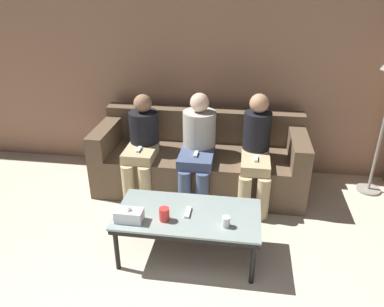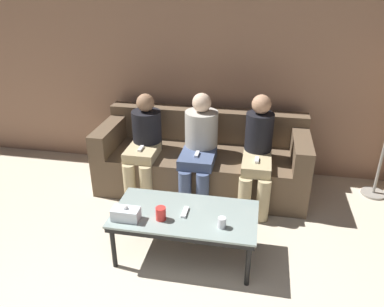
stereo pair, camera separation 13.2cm
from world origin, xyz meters
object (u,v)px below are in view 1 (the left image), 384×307
at_px(seated_person_left_end, 142,143).
at_px(seated_person_mid_right, 256,149).
at_px(coffee_table, 188,217).
at_px(seated_person_mid_left, 198,144).
at_px(cup_near_right, 226,222).
at_px(couch, 200,160).
at_px(tissue_box, 129,215).
at_px(cup_near_left, 164,214).
at_px(game_remote, 188,212).

xyz_separation_m(seated_person_left_end, seated_person_mid_right, (1.20, -0.02, 0.02)).
height_order(coffee_table, seated_person_left_end, seated_person_left_end).
xyz_separation_m(coffee_table, seated_person_left_end, (-0.65, 1.00, 0.19)).
xyz_separation_m(seated_person_mid_left, seated_person_mid_right, (0.60, -0.03, -0.01)).
bearing_deg(cup_near_right, seated_person_left_end, 130.59).
height_order(couch, coffee_table, couch).
bearing_deg(seated_person_mid_left, coffee_table, -87.08).
xyz_separation_m(couch, tissue_box, (-0.39, -1.38, 0.17)).
distance_m(coffee_table, cup_near_left, 0.23).
bearing_deg(cup_near_left, couch, 84.88).
xyz_separation_m(tissue_box, game_remote, (0.45, 0.17, -0.04)).
height_order(seated_person_mid_left, seated_person_mid_right, seated_person_mid_right).
bearing_deg(game_remote, couch, 92.42).
bearing_deg(game_remote, cup_near_left, -144.85).
distance_m(cup_near_right, seated_person_mid_left, 1.20).
bearing_deg(seated_person_left_end, couch, 19.26).
xyz_separation_m(seated_person_left_end, seated_person_mid_left, (0.60, 0.00, 0.03)).
relative_size(couch, coffee_table, 1.90).
distance_m(seated_person_left_end, seated_person_mid_right, 1.20).
xyz_separation_m(cup_near_right, seated_person_mid_right, (0.23, 1.11, 0.13)).
height_order(couch, seated_person_left_end, seated_person_left_end).
relative_size(cup_near_right, seated_person_left_end, 0.08).
relative_size(coffee_table, seated_person_mid_left, 1.06).
relative_size(couch, seated_person_mid_right, 1.99).
xyz_separation_m(cup_near_right, game_remote, (-0.32, 0.13, -0.03)).
bearing_deg(couch, game_remote, -87.58).
bearing_deg(seated_person_left_end, game_remote, -56.96).
relative_size(cup_near_right, seated_person_mid_right, 0.08).
bearing_deg(couch, coffee_table, -87.58).
height_order(couch, cup_near_right, couch).
relative_size(cup_near_right, tissue_box, 0.40).
xyz_separation_m(coffee_table, seated_person_mid_left, (-0.05, 1.01, 0.22)).
distance_m(cup_near_left, game_remote, 0.21).
xyz_separation_m(couch, cup_near_left, (-0.12, -1.33, 0.18)).
distance_m(coffee_table, seated_person_left_end, 1.21).
relative_size(coffee_table, cup_near_left, 10.77).
bearing_deg(coffee_table, tissue_box, -158.95).
xyz_separation_m(game_remote, seated_person_mid_right, (0.55, 0.98, 0.16)).
bearing_deg(cup_near_right, tissue_box, -177.07).
bearing_deg(game_remote, tissue_box, -158.95).
bearing_deg(seated_person_left_end, cup_near_right, -49.41).
distance_m(couch, cup_near_left, 1.35).
height_order(tissue_box, seated_person_mid_right, seated_person_mid_right).
distance_m(game_remote, seated_person_mid_right, 1.13).
bearing_deg(cup_near_left, coffee_table, 35.15).
xyz_separation_m(cup_near_left, seated_person_mid_right, (0.72, 1.10, 0.11)).
height_order(cup_near_left, seated_person_mid_right, seated_person_mid_right).
distance_m(couch, cup_near_right, 1.40).
bearing_deg(couch, seated_person_mid_left, -90.00).
relative_size(cup_near_left, seated_person_mid_left, 0.10).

